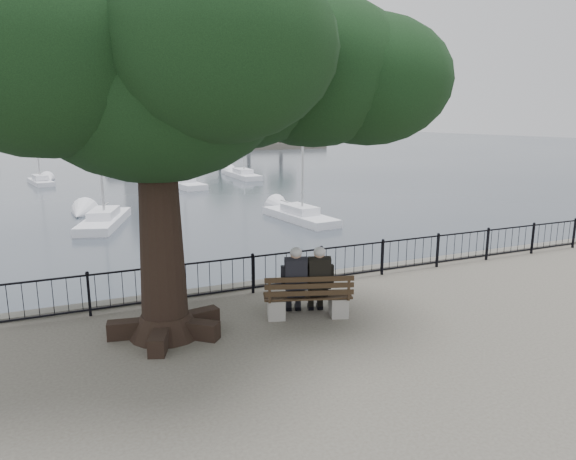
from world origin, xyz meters
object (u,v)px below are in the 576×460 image
person_left (295,284)px  person_right (318,283)px  bench (308,302)px  tree (192,56)px  lion_monument (133,148)px

person_left → person_right: bearing=-18.2°
bench → person_right: bearing=6.7°
bench → person_left: person_left is taller
person_right → tree: 5.59m
bench → person_right: size_ratio=1.25×
person_left → tree: 5.36m
tree → lion_monument: bearing=84.4°
tree → person_left: bearing=-7.7°
person_left → bench: bearing=-40.4°
lion_monument → bench: bearing=-92.8°
person_left → person_right: (0.50, -0.17, 0.00)m
person_right → tree: size_ratio=0.16×
person_left → tree: (-2.12, 0.29, 4.91)m
person_right → lion_monument: bearing=87.5°
person_right → lion_monument: (2.15, 49.49, 0.45)m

